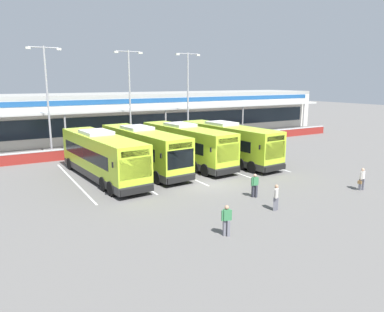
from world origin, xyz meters
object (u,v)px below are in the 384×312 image
Objects in this scene: pedestrian_with_handbag at (362,179)px; pedestrian_near_bin at (227,219)px; coach_bus_leftmost at (102,157)px; coach_bus_left_centre at (143,150)px; coach_bus_right_centre at (228,143)px; lamp_post_centre at (130,94)px; pedestrian_child at (276,197)px; pedestrian_in_dark_coat at (255,185)px; lamp_post_east at (188,93)px; coach_bus_centre at (186,145)px; lamp_post_west at (47,95)px.

pedestrian_with_handbag is 1.00× the size of pedestrian_near_bin.
coach_bus_leftmost is 4.04m from coach_bus_left_centre.
lamp_post_centre reaches higher than coach_bus_right_centre.
pedestrian_near_bin is at bearing -125.92° from coach_bus_right_centre.
pedestrian_child is (-5.44, -12.54, -0.91)m from coach_bus_right_centre.
pedestrian_near_bin is (2.15, -13.92, -0.91)m from coach_bus_leftmost.
pedestrian_in_dark_coat and pedestrian_child have the same top height.
pedestrian_in_dark_coat is at bearing -52.86° from coach_bus_leftmost.
coach_bus_leftmost is 7.60× the size of pedestrian_child.
lamp_post_east reaches higher than coach_bus_right_centre.
coach_bus_centre is at bearing -120.65° from lamp_post_east.
coach_bus_right_centre is 1.12× the size of lamp_post_west.
lamp_post_centre reaches higher than pedestrian_in_dark_coat.
pedestrian_child is at bearing 17.59° from pedestrian_near_bin.
coach_bus_right_centre is (12.32, 0.11, 0.00)m from coach_bus_leftmost.
coach_bus_centre is at bearing 1.98° from coach_bus_left_centre.
coach_bus_left_centre is 1.00× the size of coach_bus_centre.
coach_bus_left_centre reaches higher than pedestrian_with_handbag.
pedestrian_with_handbag and pedestrian_near_bin have the same top height.
pedestrian_near_bin is (-4.72, -1.50, 0.00)m from pedestrian_child.
coach_bus_leftmost reaches higher than pedestrian_near_bin.
lamp_post_centre is (-8.34, 23.66, 5.43)m from pedestrian_with_handbag.
coach_bus_leftmost is at bearing 127.14° from pedestrian_in_dark_coat.
coach_bus_left_centre is at bearing 14.78° from coach_bus_leftmost.
lamp_post_centre is at bearing 177.85° from lamp_post_east.
lamp_post_east is (5.81, 9.80, 4.50)m from coach_bus_centre.
coach_bus_right_centre reaches higher than pedestrian_with_handbag.
coach_bus_left_centre is 7.60× the size of pedestrian_near_bin.
lamp_post_east is (10.19, 9.95, 4.50)m from coach_bus_left_centre.
pedestrian_child is (-1.42, -13.61, -0.91)m from coach_bus_centre.
coach_bus_centre is at bearing -81.26° from lamp_post_centre.
pedestrian_with_handbag is 0.15× the size of lamp_post_east.
coach_bus_right_centre is 7.60× the size of pedestrian_with_handbag.
pedestrian_child is (2.97, -13.46, -0.91)m from coach_bus_left_centre.
coach_bus_left_centre is at bearing -105.50° from lamp_post_centre.
coach_bus_right_centre is 7.60× the size of pedestrian_child.
lamp_post_centre is at bearing 109.41° from pedestrian_with_handbag.
lamp_post_east reaches higher than coach_bus_centre.
lamp_post_west is (-8.93, 23.13, 5.42)m from pedestrian_child.
coach_bus_leftmost is 19.55m from pedestrian_with_handbag.
pedestrian_child is (-0.54, -2.63, 0.00)m from pedestrian_in_dark_coat.
coach_bus_right_centre is 12.85m from pedestrian_with_handbag.
coach_bus_leftmost is 18.43m from lamp_post_east.
coach_bus_right_centre is at bearing 66.52° from pedestrian_child.
lamp_post_west reaches higher than coach_bus_right_centre.
coach_bus_leftmost is 11.80m from lamp_post_west.
coach_bus_right_centre is 7.60× the size of pedestrian_near_bin.
coach_bus_leftmost is 1.12× the size of lamp_post_west.
pedestrian_with_handbag is 8.20m from pedestrian_child.
coach_bus_centre is 1.12× the size of lamp_post_east.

